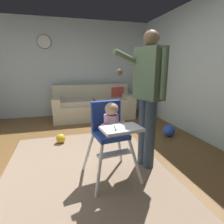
{
  "coord_description": "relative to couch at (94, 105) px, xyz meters",
  "views": [
    {
      "loc": [
        -0.31,
        -2.29,
        1.33
      ],
      "look_at": [
        0.28,
        -0.18,
        0.78
      ],
      "focal_mm": 29.29,
      "sensor_mm": 36.0,
      "label": 1
    }
  ],
  "objects": [
    {
      "name": "ground",
      "position": [
        -0.5,
        -2.38,
        -0.38
      ],
      "size": [
        5.91,
        7.33,
        0.1
      ],
      "primitive_type": "cube",
      "color": "brown"
    },
    {
      "name": "wall_far",
      "position": [
        -0.5,
        0.52,
        0.93
      ],
      "size": [
        5.11,
        0.06,
        2.52
      ],
      "primitive_type": "cube",
      "color": "silver",
      "rests_on": "ground"
    },
    {
      "name": "wall_right",
      "position": [
        1.69,
        -2.08,
        0.93
      ],
      "size": [
        0.06,
        6.33,
        2.52
      ],
      "primitive_type": "cube",
      "color": "silver",
      "rests_on": "ground"
    },
    {
      "name": "area_rug",
      "position": [
        -0.56,
        -2.6,
        -0.33
      ],
      "size": [
        2.06,
        2.84,
        0.01
      ],
      "primitive_type": "cube",
      "color": "#8B735D",
      "rests_on": "ground"
    },
    {
      "name": "couch",
      "position": [
        0.0,
        0.0,
        0.0
      ],
      "size": [
        2.05,
        0.86,
        0.86
      ],
      "rotation": [
        0.0,
        0.0,
        -1.57
      ],
      "color": "beige",
      "rests_on": "ground"
    },
    {
      "name": "high_chair",
      "position": [
        -0.28,
        -2.73,
        0.32
      ],
      "size": [
        0.67,
        0.78,
        0.94
      ],
      "rotation": [
        0.0,
        0.0,
        -1.45
      ],
      "color": "white",
      "rests_on": "ground"
    },
    {
      "name": "adult_standing",
      "position": [
        0.25,
        -2.6,
        0.66
      ],
      "size": [
        0.59,
        0.49,
        1.74
      ],
      "rotation": [
        0.0,
        0.0,
        -2.89
      ],
      "color": "#374755",
      "rests_on": "ground"
    },
    {
      "name": "toy_ball",
      "position": [
        1.17,
        -1.75,
        -0.21
      ],
      "size": [
        0.23,
        0.23,
        0.23
      ],
      "primitive_type": "sphere",
      "color": "#284CB7",
      "rests_on": "ground"
    },
    {
      "name": "toy_ball_second",
      "position": [
        -0.87,
        -1.51,
        -0.25
      ],
      "size": [
        0.17,
        0.17,
        0.17
      ],
      "primitive_type": "sphere",
      "color": "gold",
      "rests_on": "ground"
    },
    {
      "name": "side_table",
      "position": [
        1.31,
        -0.32,
        0.05
      ],
      "size": [
        0.4,
        0.4,
        0.52
      ],
      "color": "brown",
      "rests_on": "ground"
    },
    {
      "name": "sippy_cup",
      "position": [
        1.28,
        -0.32,
        0.24
      ],
      "size": [
        0.07,
        0.07,
        0.1
      ],
      "primitive_type": "cylinder",
      "color": "#D13D33",
      "rests_on": "side_table"
    },
    {
      "name": "wall_clock",
      "position": [
        -1.13,
        0.48,
        1.59
      ],
      "size": [
        0.35,
        0.04,
        0.35
      ],
      "color": "white"
    }
  ]
}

